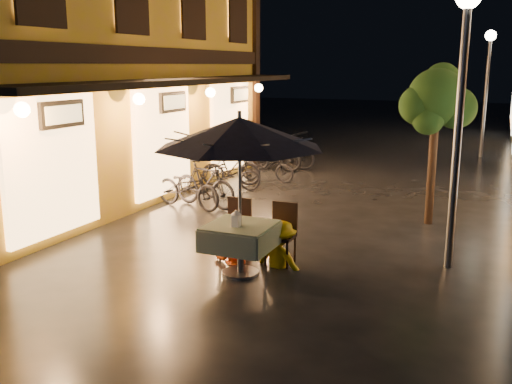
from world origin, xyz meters
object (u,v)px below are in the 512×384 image
at_px(table_lantern, 236,217).
at_px(person_yellow, 280,222).
at_px(patio_umbrella, 240,133).
at_px(person_orange, 234,219).
at_px(cafe_table, 240,237).
at_px(streetlamp_near, 462,78).
at_px(bicycle_0, 188,187).

xyz_separation_m(table_lantern, person_yellow, (0.42, 0.72, -0.21)).
xyz_separation_m(patio_umbrella, person_orange, (-0.35, 0.51, -1.45)).
bearing_deg(person_yellow, person_orange, 15.49).
distance_m(cafe_table, person_yellow, 0.73).
distance_m(streetlamp_near, cafe_table, 4.01).
distance_m(streetlamp_near, table_lantern, 3.88).
distance_m(patio_umbrella, table_lantern, 1.24).
height_order(patio_umbrella, table_lantern, patio_umbrella).
bearing_deg(cafe_table, streetlamp_near, 28.30).
bearing_deg(person_yellow, patio_umbrella, 64.41).
height_order(cafe_table, person_yellow, person_yellow).
distance_m(person_orange, person_yellow, 0.77).
xyz_separation_m(person_orange, bicycle_0, (-2.43, 2.74, -0.23)).
bearing_deg(person_yellow, table_lantern, 69.67).
relative_size(streetlamp_near, cafe_table, 4.27).
relative_size(table_lantern, person_yellow, 0.18).
xyz_separation_m(cafe_table, patio_umbrella, (0.00, 0.00, 1.56)).
bearing_deg(cafe_table, person_orange, 124.17).
bearing_deg(cafe_table, bicycle_0, 130.51).
height_order(streetlamp_near, bicycle_0, streetlamp_near).
xyz_separation_m(streetlamp_near, person_yellow, (-2.45, -0.96, -2.21)).
bearing_deg(bicycle_0, table_lantern, -128.04).
bearing_deg(patio_umbrella, table_lantern, -90.00).
bearing_deg(person_orange, person_yellow, 171.78).
relative_size(table_lantern, person_orange, 0.18).
bearing_deg(person_yellow, bicycle_0, -29.77).
bearing_deg(person_orange, cafe_table, 110.48).
relative_size(streetlamp_near, table_lantern, 16.92).
bearing_deg(bicycle_0, streetlamp_near, -94.22).
height_order(patio_umbrella, person_orange, patio_umbrella).
relative_size(cafe_table, person_orange, 0.71).
bearing_deg(cafe_table, person_yellow, 54.39).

